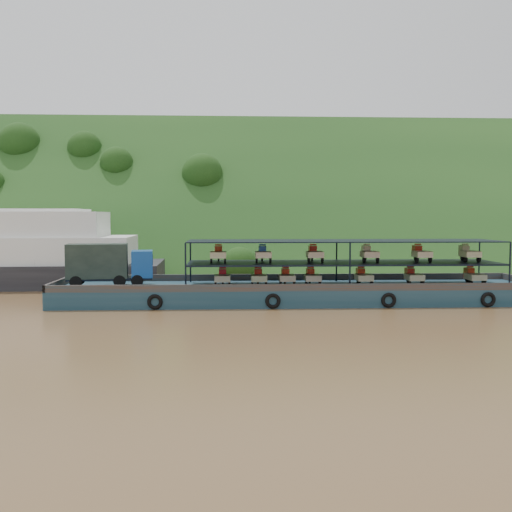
{
  "coord_description": "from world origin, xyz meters",
  "views": [
    {
      "loc": [
        -4.11,
        -41.73,
        6.33
      ],
      "look_at": [
        -2.0,
        3.0,
        3.2
      ],
      "focal_mm": 40.0,
      "sensor_mm": 36.0,
      "label": 1
    }
  ],
  "objects": [
    {
      "name": "ground",
      "position": [
        0.0,
        0.0,
        0.0
      ],
      "size": [
        160.0,
        160.0,
        0.0
      ],
      "primitive_type": "plane",
      "color": "brown",
      "rests_on": "ground"
    },
    {
      "name": "cargo_barge",
      "position": [
        -0.0,
        0.26,
        1.08
      ],
      "size": [
        35.0,
        7.18,
        4.54
      ],
      "color": "#123140",
      "rests_on": "ground"
    },
    {
      "name": "hillside",
      "position": [
        0.0,
        36.0,
        0.0
      ],
      "size": [
        140.0,
        39.6,
        39.6
      ],
      "primitive_type": "cube",
      "rotation": [
        0.79,
        0.0,
        0.0
      ],
      "color": "#183B15",
      "rests_on": "ground"
    }
  ]
}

